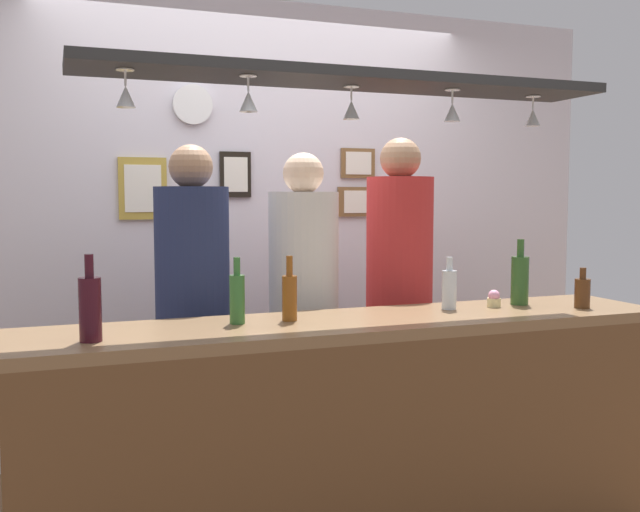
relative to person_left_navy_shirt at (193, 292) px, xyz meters
The scene contains 23 objects.
back_wall 1.02m from the person_left_navy_shirt, 55.54° to the left, with size 4.40×0.06×2.60m, color silver.
bar_counter 1.04m from the person_left_navy_shirt, 54.98° to the right, with size 2.70×0.55×0.98m.
overhead_glass_rack 1.22m from the person_left_navy_shirt, 46.76° to the right, with size 2.20×0.36×0.04m, color black.
hanging_wineglass_far_left 1.07m from the person_left_navy_shirt, 118.25° to the right, with size 0.07×0.07×0.13m.
hanging_wineglass_left 1.04m from the person_left_navy_shirt, 81.68° to the right, with size 0.07×0.07×0.13m.
hanging_wineglass_center_left 1.12m from the person_left_navy_shirt, 45.08° to the right, with size 0.07×0.07×0.13m.
hanging_wineglass_center 1.41m from the person_left_navy_shirt, 32.22° to the right, with size 0.07×0.07×0.13m.
hanging_wineglass_center_right 1.73m from the person_left_navy_shirt, 21.84° to the right, with size 0.07×0.07×0.13m.
person_left_navy_shirt is the anchor object (origin of this frame).
person_middle_white_patterned_shirt 0.54m from the person_left_navy_shirt, ahead, with size 0.34×0.34×1.68m.
person_right_red_shirt 1.06m from the person_left_navy_shirt, ahead, with size 0.34×0.34×1.77m.
bottle_beer_green_import 0.58m from the person_left_navy_shirt, 83.21° to the right, with size 0.06×0.06×0.26m.
bottle_beer_amber_tall 0.65m from the person_left_navy_shirt, 64.33° to the right, with size 0.06×0.06×0.26m.
bottle_soda_clear 1.16m from the person_left_navy_shirt, 28.29° to the right, with size 0.06×0.06×0.23m.
bottle_beer_brown_stubby 1.76m from the person_left_navy_shirt, 24.57° to the right, with size 0.07×0.07×0.18m.
bottle_champagne_green 1.50m from the person_left_navy_shirt, 21.39° to the right, with size 0.08×0.08×0.30m.
bottle_wine_dark_red 0.88m from the person_left_navy_shirt, 123.46° to the right, with size 0.08×0.08×0.30m.
cupcake 1.37m from the person_left_navy_shirt, 24.68° to the right, with size 0.06×0.06×0.08m.
picture_frame_caricature 0.91m from the person_left_navy_shirt, 99.34° to the left, with size 0.26×0.02×0.34m.
picture_frame_lower_pair 1.46m from the person_left_navy_shirt, 32.97° to the left, with size 0.30×0.02×0.18m.
picture_frame_upper_small 1.53m from the person_left_navy_shirt, 33.40° to the left, with size 0.22×0.02×0.18m.
picture_frame_crest 1.03m from the person_left_navy_shirt, 62.69° to the left, with size 0.18×0.02×0.26m.
wall_clock 1.23m from the person_left_navy_shirt, 78.53° to the left, with size 0.22×0.22×0.03m, color white.
Camera 1 is at (-1.15, -2.97, 1.48)m, focal length 40.12 mm.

